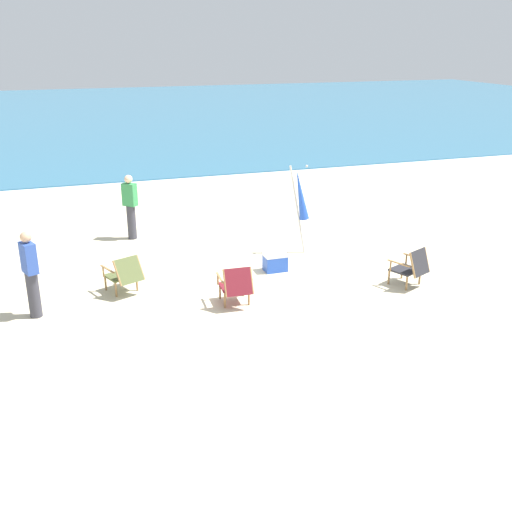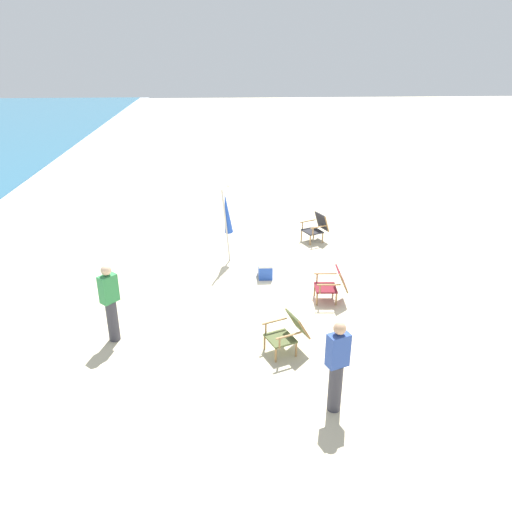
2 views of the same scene
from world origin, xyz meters
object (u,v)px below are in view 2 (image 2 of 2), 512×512
at_px(person_near_chairs, 337,366).
at_px(person_by_waterline, 110,303).
at_px(cooler_box, 265,269).
at_px(umbrella_furled_blue, 227,213).
at_px(beach_chair_back_right, 333,284).
at_px(beach_chair_far_center, 317,227).
at_px(beach_chair_front_right, 288,332).

height_order(person_near_chairs, person_by_waterline, same).
distance_m(person_by_waterline, cooler_box, 4.22).
relative_size(umbrella_furled_blue, person_near_chairs, 1.29).
distance_m(person_near_chairs, person_by_waterline, 4.56).
bearing_deg(beach_chair_back_right, person_by_waterline, 106.31).
height_order(beach_chair_far_center, person_by_waterline, person_by_waterline).
bearing_deg(beach_chair_front_right, person_near_chairs, -161.64).
xyz_separation_m(beach_chair_far_center, person_by_waterline, (-5.00, 4.88, 0.41)).
distance_m(beach_chair_back_right, cooler_box, 1.96).
relative_size(umbrella_furled_blue, cooler_box, 4.29).
distance_m(beach_chair_far_center, beach_chair_front_right, 5.76).
relative_size(person_by_waterline, cooler_box, 3.33).
height_order(beach_chair_front_right, cooler_box, beach_chair_front_right).
relative_size(beach_chair_back_right, beach_chair_far_center, 0.95).
bearing_deg(umbrella_furled_blue, person_by_waterline, 147.87).
bearing_deg(cooler_box, beach_chair_far_center, -35.82).
xyz_separation_m(beach_chair_far_center, beach_chair_front_right, (-5.57, 1.48, -0.01)).
bearing_deg(umbrella_furled_blue, cooler_box, -135.30).
height_order(beach_chair_far_center, cooler_box, beach_chair_far_center).
xyz_separation_m(beach_chair_back_right, beach_chair_front_right, (-1.93, 1.24, -0.00)).
bearing_deg(beach_chair_far_center, person_by_waterline, 135.67).
height_order(beach_chair_front_right, umbrella_furled_blue, umbrella_furled_blue).
height_order(umbrella_furled_blue, person_near_chairs, umbrella_furled_blue).
distance_m(beach_chair_back_right, beach_chair_far_center, 3.65).
bearing_deg(cooler_box, umbrella_furled_blue, 44.70).
distance_m(beach_chair_back_right, person_near_chairs, 3.70).
relative_size(beach_chair_back_right, beach_chair_front_right, 0.87).
distance_m(beach_chair_front_right, umbrella_furled_blue, 4.44).
relative_size(beach_chair_front_right, umbrella_furled_blue, 0.44).
bearing_deg(person_by_waterline, umbrella_furled_blue, -32.13).
bearing_deg(beach_chair_back_right, umbrella_furled_blue, 46.50).
distance_m(beach_chair_back_right, person_by_waterline, 4.86).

